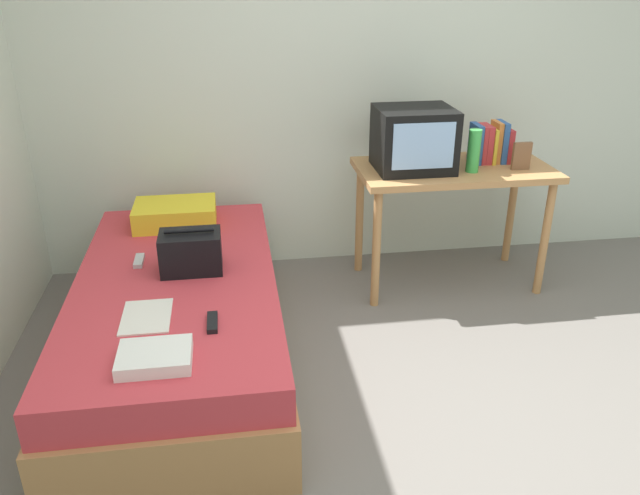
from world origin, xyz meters
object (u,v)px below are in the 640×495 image
(desk, at_px, (453,182))
(water_bottle, at_px, (474,151))
(handbag, at_px, (191,252))
(remote_dark, at_px, (212,322))
(pillow, at_px, (175,214))
(bed, at_px, (180,320))
(magazine, at_px, (146,317))
(tv, at_px, (414,139))
(picture_frame, at_px, (522,156))
(folded_towel, at_px, (155,357))
(remote_silver, at_px, (139,261))
(book_row, at_px, (491,143))

(desk, height_order, water_bottle, water_bottle)
(handbag, relative_size, remote_dark, 1.92)
(pillow, xyz_separation_m, handbag, (0.12, -0.63, 0.04))
(bed, relative_size, magazine, 6.90)
(tv, relative_size, picture_frame, 2.68)
(bed, height_order, pillow, pillow)
(remote_dark, height_order, folded_towel, folded_towel)
(bed, relative_size, desk, 1.72)
(desk, bearing_deg, handbag, -159.33)
(remote_silver, bearing_deg, desk, 14.06)
(water_bottle, xyz_separation_m, picture_frame, (0.30, -0.00, -0.04))
(handbag, bearing_deg, water_bottle, 16.43)
(tv, relative_size, book_row, 1.78)
(water_bottle, distance_m, handbag, 1.71)
(desk, distance_m, remote_dark, 1.84)
(bed, distance_m, remote_dark, 0.57)
(desk, distance_m, remote_silver, 1.89)
(book_row, distance_m, magazine, 2.29)
(bed, distance_m, handbag, 0.36)
(pillow, relative_size, remote_silver, 3.25)
(bed, height_order, handbag, handbag)
(pillow, bearing_deg, remote_silver, -107.42)
(water_bottle, xyz_separation_m, book_row, (0.18, 0.17, -0.01))
(desk, relative_size, picture_frame, 7.07)
(remote_dark, distance_m, remote_silver, 0.77)
(water_bottle, bearing_deg, folded_towel, -143.70)
(pillow, bearing_deg, magazine, -93.53)
(picture_frame, bearing_deg, remote_dark, -150.74)
(desk, bearing_deg, magazine, -149.42)
(bed, distance_m, picture_frame, 2.16)
(magazine, bearing_deg, folded_towel, -78.98)
(pillow, bearing_deg, bed, -87.21)
(book_row, relative_size, magazine, 0.85)
(picture_frame, height_order, folded_towel, picture_frame)
(pillow, relative_size, handbag, 1.56)
(magazine, xyz_separation_m, remote_dark, (0.28, -0.10, 0.01))
(picture_frame, bearing_deg, desk, 163.00)
(magazine, relative_size, folded_towel, 1.04)
(tv, height_order, magazine, tv)
(tv, bearing_deg, bed, -154.69)
(remote_silver, bearing_deg, remote_dark, -60.56)
(water_bottle, bearing_deg, magazine, -153.02)
(desk, relative_size, magazine, 4.00)
(book_row, bearing_deg, remote_silver, -165.80)
(bed, distance_m, magazine, 0.46)
(book_row, height_order, magazine, book_row)
(bed, height_order, picture_frame, picture_frame)
(remote_silver, height_order, folded_towel, folded_towel)
(desk, bearing_deg, water_bottle, -58.25)
(magazine, bearing_deg, pillow, 86.47)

